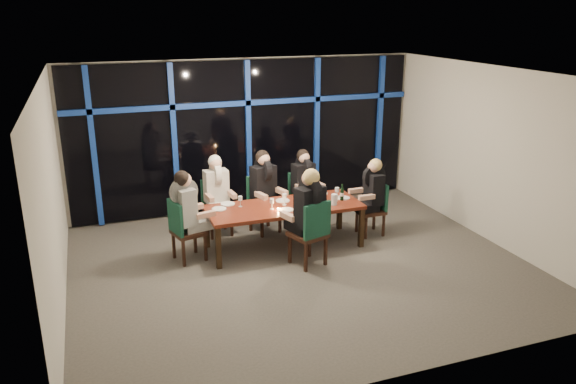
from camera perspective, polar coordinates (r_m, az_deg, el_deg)
name	(u,v)px	position (r m, az deg, el deg)	size (l,w,h in m)	color
room	(302,141)	(8.32, 1.41, 5.18)	(7.04, 7.00, 3.02)	#5E5A53
window_wall	(248,133)	(11.14, -4.06, 5.98)	(6.86, 0.43, 2.94)	black
dining_table	(284,209)	(9.42, -0.41, -1.77)	(2.60, 1.00, 0.75)	maroon
chair_far_left	(216,204)	(10.15, -7.32, -1.18)	(0.50, 0.50, 1.00)	black
chair_far_mid	(262,200)	(10.18, -2.65, -0.85)	(0.59, 0.59, 1.04)	black
chair_far_right	(302,195)	(10.59, 1.41, -0.28)	(0.53, 0.53, 0.97)	black
chair_end_left	(183,228)	(9.09, -10.61, -3.57)	(0.58, 0.58, 1.03)	black
chair_end_right	(375,206)	(10.16, 8.83, -1.38)	(0.45, 0.45, 0.96)	black
chair_near_mid	(312,230)	(8.75, 2.43, -3.91)	(0.63, 0.63, 1.09)	black
diner_far_left	(217,184)	(9.95, -7.26, 0.83)	(0.52, 0.64, 0.97)	silver
diner_far_mid	(264,180)	(9.99, -2.41, 1.23)	(0.60, 0.70, 1.01)	black
diner_far_right	(304,176)	(10.41, 1.67, 1.62)	(0.53, 0.65, 0.95)	black
diner_end_left	(187,202)	(8.98, -10.25, -1.05)	(0.69, 0.59, 1.00)	black
diner_end_right	(372,186)	(10.00, 8.52, 0.62)	(0.59, 0.47, 0.93)	black
diner_near_mid	(308,203)	(8.67, 2.08, -1.11)	(0.64, 0.74, 1.06)	black
plate_far_left	(228,204)	(9.50, -6.14, -1.21)	(0.24, 0.24, 0.01)	white
plate_far_mid	(283,201)	(9.61, -0.54, -0.88)	(0.24, 0.24, 0.01)	white
plate_far_right	(321,193)	(10.01, 3.37, -0.13)	(0.24, 0.24, 0.01)	white
plate_end_left	(219,209)	(9.29, -7.02, -1.71)	(0.24, 0.24, 0.01)	white
plate_end_right	(343,198)	(9.80, 5.58, -0.59)	(0.24, 0.24, 0.01)	white
plate_near_mid	(286,210)	(9.18, -0.17, -1.82)	(0.24, 0.24, 0.01)	white
wine_bottle	(342,194)	(9.67, 5.51, -0.20)	(0.07, 0.07, 0.29)	black
water_pitcher	(334,199)	(9.44, 4.71, -0.76)	(0.12, 0.10, 0.19)	silver
tea_light	(278,209)	(9.19, -0.99, -1.74)	(0.05, 0.05, 0.03)	#FFA64C
wine_glass_a	(272,202)	(9.19, -1.65, -0.99)	(0.07, 0.07, 0.18)	white
wine_glass_b	(284,197)	(9.38, -0.36, -0.50)	(0.07, 0.07, 0.19)	white
wine_glass_c	(309,196)	(9.52, 2.13, -0.38)	(0.06, 0.06, 0.16)	silver
wine_glass_d	(240,199)	(9.34, -4.87, -0.72)	(0.07, 0.07, 0.18)	silver
wine_glass_e	(337,190)	(9.76, 5.00, 0.16)	(0.07, 0.07, 0.19)	white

